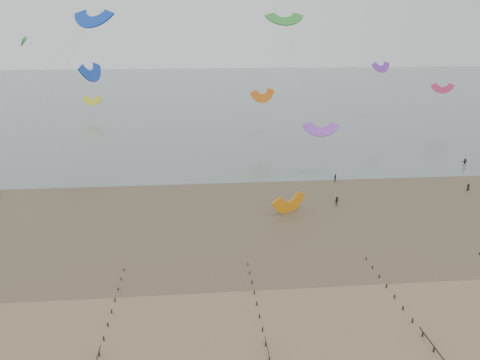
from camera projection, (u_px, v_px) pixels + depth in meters
name	position (u px, v px, depth m)	size (l,w,h in m)	color
ground	(226.00, 314.00, 57.32)	(500.00, 500.00, 0.00)	brown
sea_and_shore	(193.00, 210.00, 89.49)	(500.00, 665.00, 0.03)	#475654
kitesurfers	(390.00, 179.00, 105.14)	(143.79, 24.86, 1.84)	black
grounded_kite	(289.00, 212.00, 88.78)	(6.94, 3.63, 5.28)	orange
kites_airborne	(164.00, 77.00, 130.02)	(239.58, 114.93, 41.91)	purple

